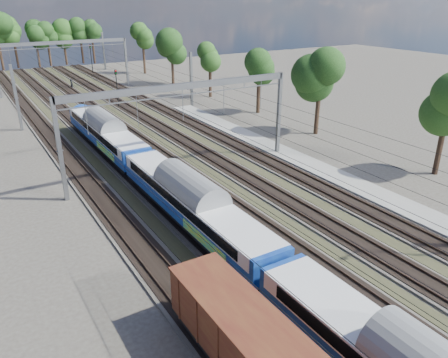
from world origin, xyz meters
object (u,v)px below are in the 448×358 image
emu_train (194,199)px  worker (72,84)px  signal_far (91,56)px  signal_near (117,84)px

emu_train → worker: size_ratio=33.50×
emu_train → signal_far: 76.68m
signal_far → emu_train: bearing=-97.3°
worker → signal_near: 19.38m
emu_train → worker: emu_train is taller
emu_train → signal_near: signal_near is taller
emu_train → worker: bearing=84.8°
emu_train → signal_far: bearing=79.6°
emu_train → signal_near: bearing=78.8°
emu_train → worker: 60.33m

